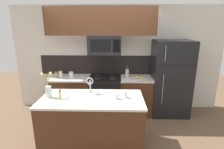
{
  "coord_description": "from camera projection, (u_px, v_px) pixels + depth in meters",
  "views": [
    {
      "loc": [
        0.27,
        -3.12,
        2.1
      ],
      "look_at": [
        0.18,
        0.27,
        1.16
      ],
      "focal_mm": 28.0,
      "sensor_mm": 36.0,
      "label": 1
    }
  ],
  "objects": [
    {
      "name": "refrigerator",
      "position": [
        170.0,
        78.0,
        4.18
      ],
      "size": [
        0.87,
        0.74,
        1.8
      ],
      "color": "black",
      "rests_on": "ground"
    },
    {
      "name": "back_counter_left",
      "position": [
        72.0,
        95.0,
        4.34
      ],
      "size": [
        0.93,
        0.65,
        0.91
      ],
      "color": "#4C2B19",
      "rests_on": "ground"
    },
    {
      "name": "drinking_glass",
      "position": [
        117.0,
        96.0,
        2.94
      ],
      "size": [
        0.08,
        0.08,
        0.1
      ],
      "color": "silver",
      "rests_on": "island_counter"
    },
    {
      "name": "microwave",
      "position": [
        105.0,
        45.0,
        3.97
      ],
      "size": [
        0.74,
        0.4,
        0.43
      ],
      "color": "black"
    },
    {
      "name": "french_press",
      "position": [
        127.0,
        73.0,
        4.22
      ],
      "size": [
        0.09,
        0.09,
        0.27
      ],
      "color": "silver",
      "rests_on": "back_counter_right"
    },
    {
      "name": "stove_range",
      "position": [
        105.0,
        95.0,
        4.32
      ],
      "size": [
        0.76,
        0.64,
        0.93
      ],
      "color": "black",
      "rests_on": "ground"
    },
    {
      "name": "sink_faucet",
      "position": [
        90.0,
        83.0,
        3.16
      ],
      "size": [
        0.14,
        0.14,
        0.31
      ],
      "color": "#B7BABF",
      "rests_on": "island_counter"
    },
    {
      "name": "storage_jar_medium",
      "position": [
        61.0,
        74.0,
        4.22
      ],
      "size": [
        0.08,
        0.08,
        0.17
      ],
      "color": "silver",
      "rests_on": "back_counter_left"
    },
    {
      "name": "flower_vase",
      "position": [
        49.0,
        90.0,
        3.0
      ],
      "size": [
        0.17,
        0.16,
        0.44
      ],
      "color": "silver",
      "rests_on": "island_counter"
    },
    {
      "name": "upper_cabinet_band",
      "position": [
        101.0,
        21.0,
        3.81
      ],
      "size": [
        2.41,
        0.34,
        0.6
      ],
      "primitive_type": "cube",
      "color": "#4C2B19"
    },
    {
      "name": "spare_glass",
      "position": [
        125.0,
        94.0,
        3.0
      ],
      "size": [
        0.07,
        0.07,
        0.12
      ],
      "color": "silver",
      "rests_on": "island_counter"
    },
    {
      "name": "storage_jar_short",
      "position": [
        71.0,
        74.0,
        4.21
      ],
      "size": [
        0.1,
        0.1,
        0.14
      ],
      "color": "silver",
      "rests_on": "back_counter_left"
    },
    {
      "name": "kitchen_sink",
      "position": [
        88.0,
        102.0,
        3.02
      ],
      "size": [
        0.76,
        0.44,
        0.16
      ],
      "color": "#ADAFB5",
      "rests_on": "island_counter"
    },
    {
      "name": "storage_jar_tall",
      "position": [
        56.0,
        74.0,
        4.22
      ],
      "size": [
        0.09,
        0.09,
        0.14
      ],
      "color": "#997F5B",
      "rests_on": "back_counter_left"
    },
    {
      "name": "back_counter_right",
      "position": [
        136.0,
        95.0,
        4.3
      ],
      "size": [
        0.78,
        0.65,
        0.91
      ],
      "color": "#4C2B19",
      "rests_on": "ground"
    },
    {
      "name": "ground_plane",
      "position": [
        103.0,
        132.0,
        3.58
      ],
      "size": [
        10.0,
        10.0,
        0.0
      ],
      "primitive_type": "plane",
      "color": "brown"
    },
    {
      "name": "splash_band",
      "position": [
        106.0,
        65.0,
        4.45
      ],
      "size": [
        3.31,
        0.01,
        0.48
      ],
      "primitive_type": "cube",
      "color": "black",
      "rests_on": "rear_partition"
    },
    {
      "name": "dish_soap_bottle",
      "position": [
        60.0,
        95.0,
        2.95
      ],
      "size": [
        0.06,
        0.05,
        0.16
      ],
      "color": "#DBCC75",
      "rests_on": "island_counter"
    },
    {
      "name": "island_counter",
      "position": [
        93.0,
        121.0,
        3.12
      ],
      "size": [
        1.77,
        0.86,
        0.91
      ],
      "color": "#4C2B19",
      "rests_on": "ground"
    },
    {
      "name": "rear_partition",
      "position": [
        118.0,
        59.0,
        4.46
      ],
      "size": [
        5.2,
        0.1,
        2.6
      ],
      "primitive_type": "cube",
      "color": "silver",
      "rests_on": "ground"
    },
    {
      "name": "banana_bunch",
      "position": [
        139.0,
        78.0,
        4.11
      ],
      "size": [
        0.19,
        0.12,
        0.08
      ],
      "color": "yellow",
      "rests_on": "back_counter_right"
    }
  ]
}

